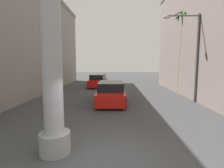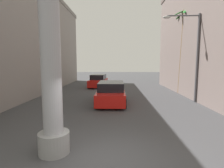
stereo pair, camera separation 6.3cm
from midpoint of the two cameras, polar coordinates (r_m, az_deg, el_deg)
ground_plane at (r=15.22m, az=0.53°, el=-4.34°), size 90.33×90.33×0.00m
building_left at (r=20.39m, az=-31.44°, el=12.82°), size 8.16×25.94×10.84m
street_lamp at (r=14.36m, az=24.63°, el=10.45°), size 2.69×0.28×6.51m
car_lead at (r=13.04m, az=-0.15°, el=-2.92°), size 2.10×4.86×1.56m
car_far at (r=21.96m, az=-4.38°, el=1.00°), size 2.19×4.79×1.56m
palm_tree_mid_right at (r=18.23m, az=22.44°, el=11.65°), size 2.77×2.51×8.00m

